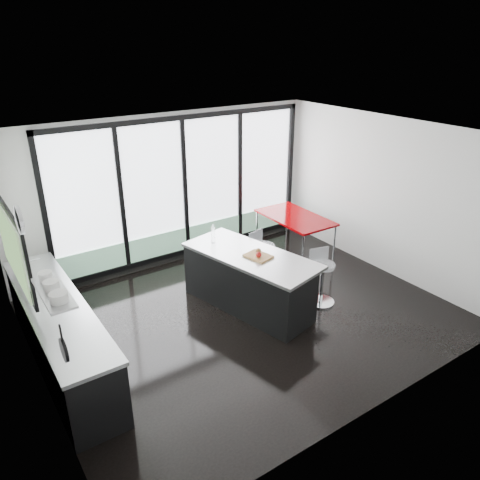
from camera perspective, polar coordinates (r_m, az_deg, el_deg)
floor at (r=7.45m, az=0.67°, el=-9.07°), size 6.00×5.00×0.00m
ceiling at (r=6.38m, az=0.79°, el=12.55°), size 6.00×5.00×0.00m
wall_back at (r=8.96m, az=-6.93°, el=5.60°), size 6.00×0.09×2.80m
wall_front at (r=5.18m, az=16.92°, el=-8.12°), size 6.00×0.00×2.80m
wall_left at (r=5.97m, az=-25.06°, el=-3.18°), size 0.26×5.00×2.80m
wall_right at (r=8.76m, az=17.12°, el=5.16°), size 0.00×5.00×2.80m
counter_cabinets at (r=6.65m, az=-21.06°, el=-10.62°), size 0.69×3.24×1.36m
island at (r=7.43m, az=0.95°, el=-5.01°), size 1.42×2.38×1.18m
bar_stool_near at (r=7.69m, az=9.94°, el=-5.24°), size 0.54×0.54×0.71m
bar_stool_far at (r=8.14m, az=2.80°, el=-3.02°), size 0.59×0.59×0.75m
red_table at (r=9.24m, az=6.62°, el=0.50°), size 0.91×1.55×0.82m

